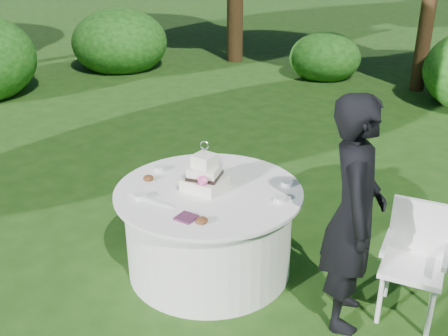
% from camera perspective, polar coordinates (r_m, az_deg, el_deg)
% --- Properties ---
extents(ground, '(80.00, 80.00, 0.00)m').
position_cam_1_polar(ground, '(4.72, -1.57, -10.76)').
color(ground, '#18390F').
rests_on(ground, ground).
extents(napkins, '(0.14, 0.14, 0.02)m').
position_cam_1_polar(napkins, '(3.90, -4.13, -5.41)').
color(napkins, '#4C203D').
rests_on(napkins, table).
extents(feather_plume, '(0.48, 0.07, 0.01)m').
position_cam_1_polar(feather_plume, '(4.17, -7.90, -3.56)').
color(feather_plume, white).
rests_on(feather_plume, table).
extents(guest, '(0.62, 0.75, 1.77)m').
position_cam_1_polar(guest, '(3.82, 13.94, -4.96)').
color(guest, black).
rests_on(guest, ground).
extents(table, '(1.56, 1.56, 0.77)m').
position_cam_1_polar(table, '(4.51, -1.63, -6.70)').
color(table, silver).
rests_on(table, ground).
extents(cake, '(0.32, 0.33, 0.42)m').
position_cam_1_polar(cake, '(4.29, -2.11, -0.88)').
color(cake, white).
rests_on(cake, table).
extents(chair, '(0.50, 0.49, 0.90)m').
position_cam_1_polar(chair, '(4.21, 20.12, -8.65)').
color(chair, white).
rests_on(chair, ground).
extents(votives, '(1.27, 1.00, 0.04)m').
position_cam_1_polar(votives, '(4.43, -1.05, -1.40)').
color(votives, silver).
rests_on(votives, table).
extents(petal_cups, '(0.89, 0.45, 0.05)m').
position_cam_1_polar(petal_cups, '(4.16, -5.57, -3.21)').
color(petal_cups, '#562D16').
rests_on(petal_cups, table).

